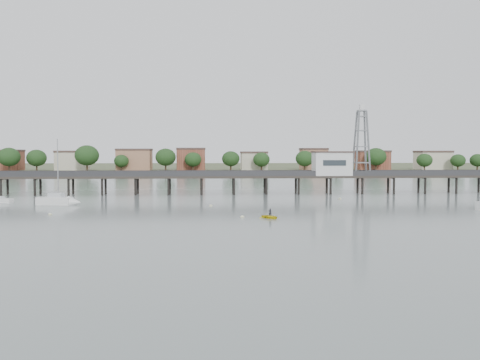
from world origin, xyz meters
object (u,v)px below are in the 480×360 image
object	(u,v)px
pier	(218,177)
yellow_dinghy	(270,218)
sailboat_b	(62,201)
white_tender	(3,201)
lattice_tower	(361,143)

from	to	relation	value
pier	yellow_dinghy	distance (m)	43.25
sailboat_b	white_tender	bearing A→B (deg)	170.29
pier	sailboat_b	world-z (taller)	sailboat_b
lattice_tower	pier	bearing A→B (deg)	-180.00
lattice_tower	sailboat_b	distance (m)	63.52
pier	lattice_tower	xyz separation A→B (m)	(31.50, 0.00, 7.31)
pier	sailboat_b	size ratio (longest dim) A/B	12.57
sailboat_b	pier	bearing A→B (deg)	50.16
pier	yellow_dinghy	size ratio (longest dim) A/B	49.34
pier	lattice_tower	bearing A→B (deg)	0.00
pier	yellow_dinghy	world-z (taller)	pier
sailboat_b	yellow_dinghy	size ratio (longest dim) A/B	3.92
yellow_dinghy	pier	bearing A→B (deg)	65.44
lattice_tower	white_tender	distance (m)	73.28
sailboat_b	white_tender	distance (m)	12.51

